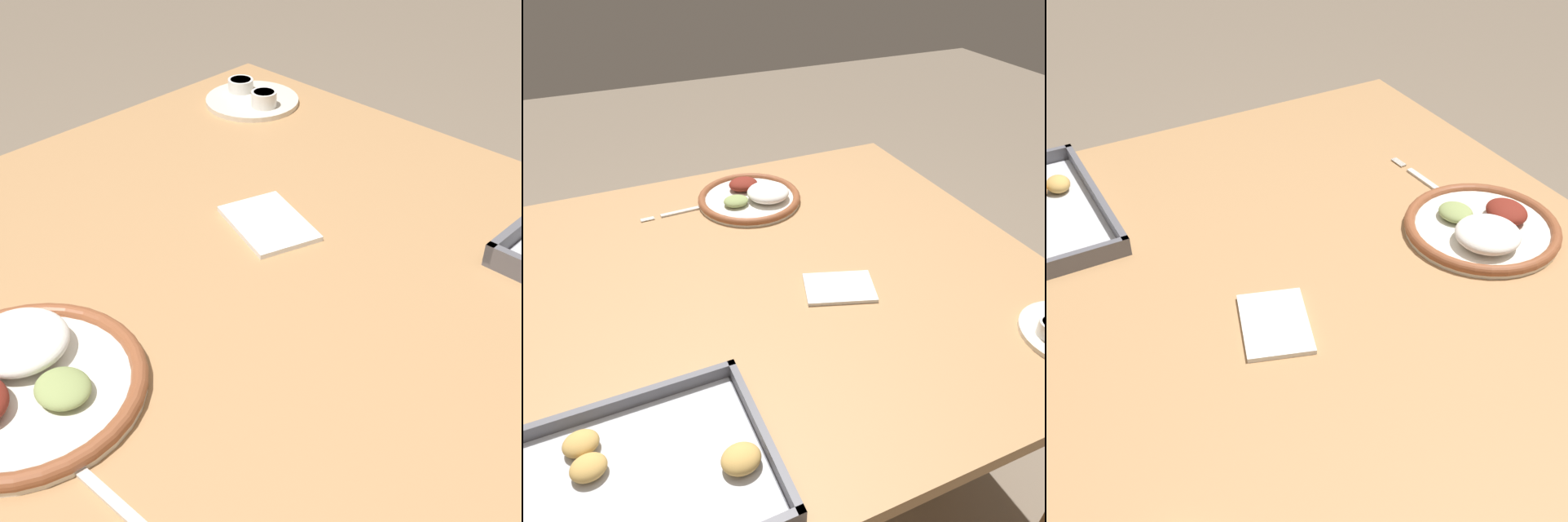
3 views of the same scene
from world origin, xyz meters
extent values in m
plane|color=#7A6B59|center=(0.00, 0.00, 0.00)|extent=(8.00, 8.00, 0.00)
cube|color=#AD7F51|center=(0.00, 0.00, 0.70)|extent=(1.18, 1.10, 0.03)
cylinder|color=#AD7F51|center=(-0.54, -0.50, 0.34)|extent=(0.06, 0.06, 0.68)
cylinder|color=#AD7F51|center=(0.54, -0.50, 0.34)|extent=(0.06, 0.06, 0.68)
cylinder|color=white|center=(-0.06, -0.33, 0.72)|extent=(0.27, 0.27, 0.01)
torus|color=brown|center=(-0.06, -0.33, 0.73)|extent=(0.28, 0.28, 0.02)
ellipsoid|color=white|center=(-0.11, -0.31, 0.75)|extent=(0.11, 0.11, 0.04)
ellipsoid|color=maroon|center=(-0.06, -0.39, 0.74)|extent=(0.08, 0.07, 0.03)
ellipsoid|color=#8C9E5B|center=(-0.02, -0.31, 0.74)|extent=(0.07, 0.06, 0.02)
cube|color=silver|center=(0.11, -0.35, 0.72)|extent=(0.14, 0.02, 0.00)
cylinder|color=silver|center=(0.21, -0.35, 0.72)|extent=(0.04, 0.00, 0.00)
cylinder|color=silver|center=(0.21, -0.35, 0.72)|extent=(0.04, 0.00, 0.00)
cylinder|color=silver|center=(0.21, -0.34, 0.72)|extent=(0.04, 0.00, 0.00)
cylinder|color=silver|center=(0.21, -0.34, 0.72)|extent=(0.04, 0.00, 0.00)
cube|color=#595960|center=(0.37, 0.38, 0.72)|extent=(0.38, 0.29, 0.01)
cube|color=silver|center=(0.37, 0.38, 0.72)|extent=(0.35, 0.27, 0.00)
cube|color=#595960|center=(0.37, 0.24, 0.73)|extent=(0.38, 0.01, 0.03)
cube|color=#595960|center=(0.18, 0.38, 0.73)|extent=(0.01, 0.29, 0.03)
ellipsoid|color=tan|center=(0.44, 0.29, 0.74)|extent=(0.05, 0.04, 0.03)
ellipsoid|color=tan|center=(0.23, 0.41, 0.74)|extent=(0.06, 0.05, 0.03)
ellipsoid|color=tan|center=(0.43, 0.34, 0.74)|extent=(0.05, 0.04, 0.03)
cube|color=white|center=(-0.10, 0.10, 0.72)|extent=(0.17, 0.14, 0.01)
camera|label=1|loc=(0.52, -0.56, 1.31)|focal=50.00mm
camera|label=2|loc=(0.34, 0.83, 1.39)|focal=35.00mm
camera|label=3|loc=(-0.84, 0.46, 1.46)|focal=50.00mm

